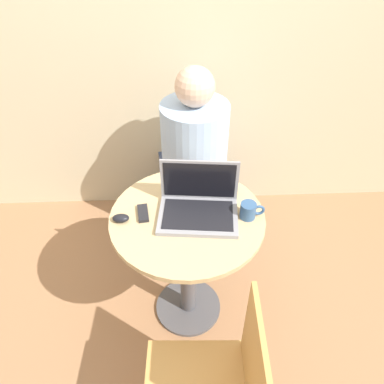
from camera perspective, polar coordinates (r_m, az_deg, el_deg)
ground_plane at (r=2.30m, az=-0.57°, el=-17.14°), size 12.00×12.00×0.00m
back_wall at (r=2.31m, az=-1.84°, el=24.50°), size 7.00×0.05×2.60m
round_table at (r=1.85m, az=-0.68°, el=-8.06°), size 0.71×0.71×0.75m
laptop at (r=1.69m, az=0.99°, el=-1.95°), size 0.38×0.28×0.23m
cell_phone at (r=1.72m, az=-7.47°, el=-3.21°), size 0.06×0.11×0.02m
computer_mouse at (r=1.70m, az=-10.80°, el=-3.93°), size 0.08×0.05×0.03m
coffee_cup at (r=1.70m, az=8.67°, el=-2.80°), size 0.11×0.07×0.08m
person_seated at (r=2.41m, az=0.06°, el=3.54°), size 0.45×0.63×1.19m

